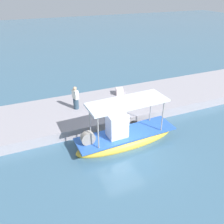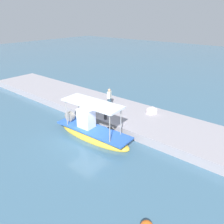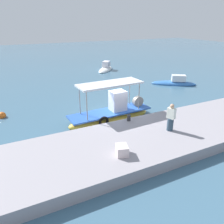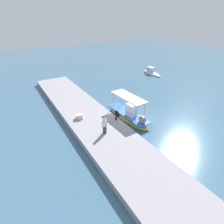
# 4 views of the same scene
# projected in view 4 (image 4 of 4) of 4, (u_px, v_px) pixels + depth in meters

# --- Properties ---
(ground_plane) EXTENTS (120.00, 120.00, 0.00)m
(ground_plane) POSITION_uv_depth(u_px,v_px,m) (132.00, 119.00, 20.50)
(ground_plane) COLOR #3F657F
(dock_quay) EXTENTS (36.00, 5.12, 0.66)m
(dock_quay) POSITION_uv_depth(u_px,v_px,m) (98.00, 128.00, 18.32)
(dock_quay) COLOR #99949C
(dock_quay) RESTS_ON ground_plane
(main_fishing_boat) EXTENTS (6.43, 1.95, 3.16)m
(main_fishing_boat) POSITION_uv_depth(u_px,v_px,m) (128.00, 115.00, 20.38)
(main_fishing_boat) COLOR gold
(main_fishing_boat) RESTS_ON ground_plane
(fisherman_near_bollard) EXTENTS (0.48, 0.54, 1.68)m
(fisherman_near_bollard) POSITION_uv_depth(u_px,v_px,m) (105.00, 126.00, 16.63)
(fisherman_near_bollard) COLOR #2F4558
(fisherman_near_bollard) RESTS_ON dock_quay
(mooring_bollard) EXTENTS (0.24, 0.24, 0.40)m
(mooring_bollard) POSITION_uv_depth(u_px,v_px,m) (116.00, 118.00, 19.08)
(mooring_bollard) COLOR #2D2D33
(mooring_bollard) RESTS_ON dock_quay
(cargo_crate) EXTENTS (0.73, 0.83, 0.50)m
(cargo_crate) POSITION_uv_depth(u_px,v_px,m) (79.00, 116.00, 19.27)
(cargo_crate) COLOR silver
(cargo_crate) RESTS_ON dock_quay
(marker_buoy) EXTENTS (0.60, 0.60, 0.60)m
(marker_buoy) POSITION_uv_depth(u_px,v_px,m) (122.00, 91.00, 27.82)
(marker_buoy) COLOR orange
(marker_buoy) RESTS_ON ground_plane
(moored_boat_far) EXTENTS (5.32, 2.04, 1.58)m
(moored_boat_far) POSITION_uv_depth(u_px,v_px,m) (151.00, 73.00, 36.30)
(moored_boat_far) COLOR silver
(moored_boat_far) RESTS_ON ground_plane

